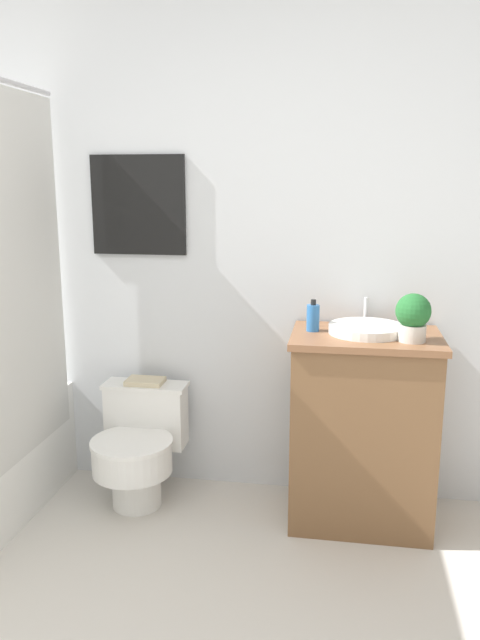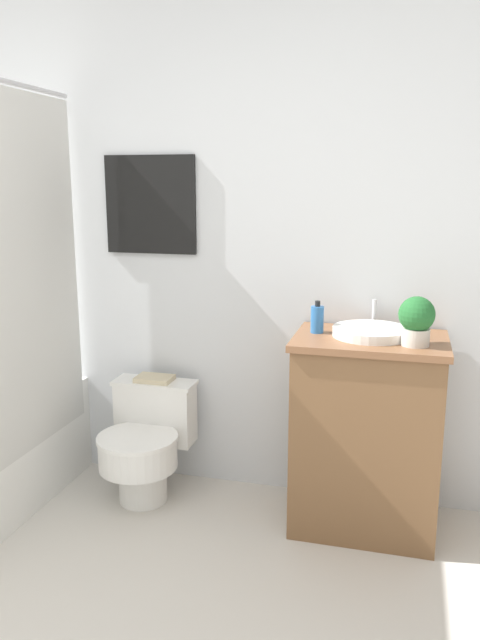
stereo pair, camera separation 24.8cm
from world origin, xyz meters
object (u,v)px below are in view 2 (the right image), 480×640
Objects in this scene: sink at (371,332)px; soap_bottle at (317,319)px; potted_plant at (416,319)px; book_on_tank at (155,379)px; toilet at (146,442)px.

sink is 0.24m from soap_bottle.
potted_plant reaches higher than book_on_tank.
sink is 1.13m from book_on_tank.
toilet is 2.75× the size of potted_plant.
sink is at bearing -5.45° from book_on_tank.
toilet is 1.52× the size of sink.
soap_bottle is at bearing -6.45° from book_on_tank.
soap_bottle reaches higher than book_on_tank.
sink is 1.81× the size of potted_plant.
sink reaches higher than toilet.
book_on_tank is (-1.26, 0.22, -0.43)m from potted_plant.
soap_bottle is at bearing 178.05° from sink.
potted_plant is (1.26, -0.08, 0.72)m from toilet.
soap_bottle is 0.70× the size of potted_plant.
potted_plant reaches higher than toilet.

